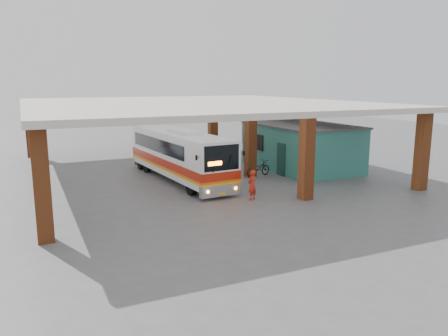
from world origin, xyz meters
name	(u,v)px	position (x,y,z in m)	size (l,w,h in m)	color
ground	(228,192)	(0.00, 0.00, 0.00)	(90.00, 90.00, 0.00)	#515154
brick_columns	(215,141)	(1.43, 5.00, 2.17)	(20.10, 21.60, 4.35)	#994921
canopy_roof	(193,104)	(0.50, 6.50, 4.50)	(21.00, 23.00, 0.30)	beige
shop_building	(301,146)	(7.49, 4.00, 1.56)	(5.20, 8.20, 3.11)	#2C6F6B
coach_bus	(179,155)	(-1.42, 4.02, 1.58)	(3.19, 11.05, 3.18)	white
motorcycle	(258,168)	(3.53, 2.92, 0.52)	(0.69, 1.96, 1.03)	black
pedestrian	(252,185)	(0.43, -1.99, 0.78)	(0.57, 0.37, 1.55)	red
red_chair	(252,160)	(5.08, 6.59, 0.36)	(0.54, 0.54, 0.78)	red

